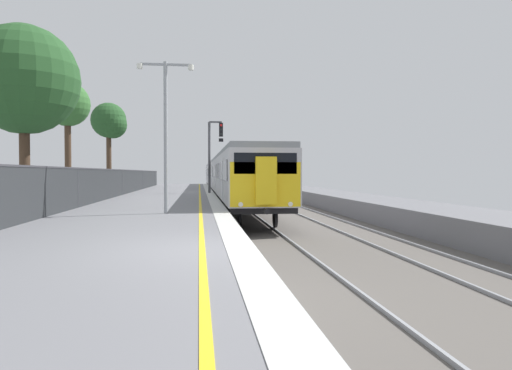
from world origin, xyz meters
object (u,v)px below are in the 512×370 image
signal_gantry (213,148)px  background_tree_centre (110,122)px  background_tree_right (68,107)px  platform_lamp_mid (166,124)px  background_tree_left (23,83)px  commuter_train_at_platform (225,175)px

signal_gantry → background_tree_centre: size_ratio=0.69×
signal_gantry → background_tree_right: background_tree_right is taller
signal_gantry → platform_lamp_mid: size_ratio=0.96×
platform_lamp_mid → background_tree_left: background_tree_left is taller
background_tree_centre → background_tree_right: 11.45m
commuter_train_at_platform → platform_lamp_mid: platform_lamp_mid is taller
commuter_train_at_platform → signal_gantry: 12.38m
signal_gantry → background_tree_left: (-7.90, -15.15, 1.77)m
background_tree_left → background_tree_centre: 23.46m
platform_lamp_mid → background_tree_right: bearing=116.2°
background_tree_centre → signal_gantry: bearing=-43.5°
platform_lamp_mid → background_tree_centre: 26.82m
background_tree_left → background_tree_centre: size_ratio=0.96×
signal_gantry → background_tree_right: 10.13m
commuter_train_at_platform → background_tree_left: background_tree_left is taller
platform_lamp_mid → background_tree_left: 6.46m
signal_gantry → background_tree_right: (-9.32, -3.15, 2.42)m
platform_lamp_mid → background_tree_left: (-5.70, 2.45, 1.80)m
commuter_train_at_platform → platform_lamp_mid: (-3.68, -29.73, 1.95)m
signal_gantry → background_tree_centre: 12.32m
commuter_train_at_platform → platform_lamp_mid: size_ratio=10.88×
background_tree_left → background_tree_right: background_tree_left is taller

